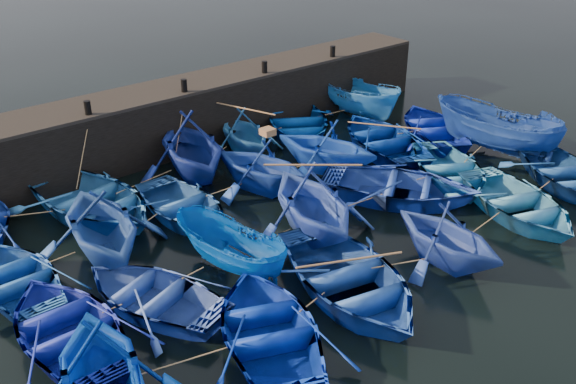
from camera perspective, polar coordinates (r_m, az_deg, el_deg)
ground at (r=20.09m, az=5.86°, el=-5.00°), size 120.00×120.00×0.00m
quay_wall at (r=27.10m, az=-9.97°, el=6.49°), size 26.00×2.50×2.50m
quay_top at (r=26.67m, az=-10.19°, el=9.12°), size 26.00×2.50×0.12m
bollard_1 at (r=24.18m, az=-17.38°, el=7.17°), size 0.24×0.24×0.50m
bollard_2 at (r=25.83m, az=-9.22°, el=9.33°), size 0.24×0.24×0.50m
bollard_3 at (r=27.97m, az=-2.10°, el=11.04°), size 0.24×0.24×0.50m
bollard_4 at (r=30.48m, az=3.99°, el=12.37°), size 0.24×0.24×0.50m
boat_1 at (r=22.46m, az=-17.11°, el=-0.69°), size 5.16×6.48×1.21m
boat_2 at (r=24.18m, az=-8.64°, el=4.10°), size 5.33×5.81×2.58m
boat_3 at (r=26.11m, az=-3.93°, el=5.37°), size 3.84×4.24×1.93m
boat_4 at (r=28.15m, az=0.85°, el=6.22°), size 6.22×6.69×1.13m
boat_5 at (r=30.22m, az=6.30°, el=8.31°), size 1.89×4.88×1.88m
boat_6 at (r=19.41m, az=-22.98°, el=-7.00°), size 3.11×4.34×0.90m
boat_7 at (r=19.71m, az=-16.30°, el=-2.63°), size 4.71×5.24×2.44m
boat_8 at (r=21.65m, az=-9.30°, el=-1.25°), size 3.31×4.59×0.94m
boat_9 at (r=23.00m, az=-2.37°, el=2.49°), size 4.41×4.78×2.10m
boat_10 at (r=24.46m, az=3.45°, el=4.14°), size 4.79×5.12×2.18m
boat_11 at (r=26.70m, az=8.45°, el=4.69°), size 5.32×6.30×1.12m
boat_12 at (r=28.52m, az=12.79°, el=5.69°), size 5.47×5.99×1.02m
boat_13 at (r=16.93m, az=-18.94°, el=-11.41°), size 3.61×5.00×1.03m
boat_14 at (r=17.62m, az=-11.90°, el=-8.84°), size 4.53×5.30×0.93m
boat_15 at (r=18.56m, az=-5.22°, el=-5.12°), size 2.35×4.22×1.54m
boat_16 at (r=20.08m, az=2.17°, el=-0.83°), size 5.16×5.59×2.45m
boat_17 at (r=22.79m, az=9.94°, el=0.50°), size 6.33×6.75×1.14m
boat_18 at (r=24.57m, az=14.15°, el=1.94°), size 5.51×5.98×1.01m
boat_19 at (r=27.38m, az=18.02°, el=5.25°), size 3.21×5.62×2.05m
boat_20 at (r=14.54m, az=-16.37°, el=-15.12°), size 4.82×5.22×2.28m
boat_21 at (r=16.03m, az=-1.63°, el=-12.07°), size 5.29×6.03×1.04m
boat_22 at (r=17.67m, az=5.42°, el=-7.71°), size 5.22×6.42×1.17m
boat_23 at (r=19.31m, az=14.03°, el=-3.75°), size 3.33×3.84×1.98m
boat_24 at (r=22.81m, az=19.77°, el=-0.90°), size 5.06×5.96×1.05m
boat_25 at (r=25.65m, az=23.45°, el=1.56°), size 5.60×6.14×1.04m
wooden_crate at (r=22.70m, az=-1.82°, el=5.38°), size 0.45×0.44×0.24m
mooring_ropes at (r=22.87m, az=-2.49°, el=1.85°), size 17.55×11.88×2.10m
loose_oars at (r=22.11m, az=2.95°, el=3.27°), size 10.38×11.79×1.40m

